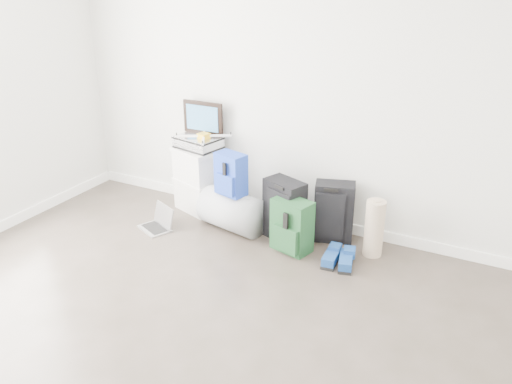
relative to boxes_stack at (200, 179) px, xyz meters
The scene contains 14 objects.
ground 2.48m from the boxes_stack, 69.88° to the right, with size 5.00×5.00×0.00m, color #363027.
room_envelope 2.81m from the boxes_stack, 69.74° to the right, with size 4.52×5.02×2.71m.
boxes_stack is the anchor object (origin of this frame).
briefcase 0.38m from the boxes_stack, ahead, with size 0.41×0.30×0.12m, color #B2B2B7.
painting 0.61m from the boxes_stack, 90.00° to the left, with size 0.43×0.04×0.32m.
drone 0.48m from the boxes_stack, 14.04° to the right, with size 0.48×0.48×0.05m.
duffel_bag 0.59m from the boxes_stack, 25.19° to the right, with size 0.37×0.37×0.60m, color gray.
blue_backpack 0.63m from the boxes_stack, 27.81° to the right, with size 0.31×0.26×0.39m.
large_suitcase 1.04m from the boxes_stack, 10.84° to the right, with size 0.42×0.34×0.57m.
green_backpack 1.23m from the boxes_stack, 17.14° to the right, with size 0.38×0.32×0.47m.
carry_on 1.43m from the boxes_stack, ahead, with size 0.39×0.32×0.55m.
shoes 1.70m from the boxes_stack, 13.84° to the right, with size 0.29×0.31×0.10m.
rolled_rug 1.83m from the boxes_stack, ahead, with size 0.17×0.17×0.51m, color tan.
laptop 0.64m from the boxes_stack, 101.96° to the right, with size 0.37×0.33×0.22m.
Camera 1 is at (2.00, -1.91, 2.36)m, focal length 38.00 mm.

